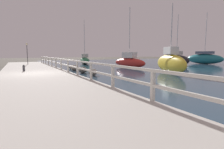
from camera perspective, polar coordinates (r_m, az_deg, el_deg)
The scene contains 14 objects.
ground_plane at distance 13.06m, azimuth -23.45°, elevation -0.81°, with size 120.00×120.00×0.00m, color #4C473D.
dock_walkway at distance 13.05m, azimuth -23.48°, elevation -0.21°, with size 4.59×36.00×0.28m.
railing at distance 13.35m, azimuth -14.21°, elevation 3.56°, with size 0.10×32.50×0.91m.
boulder_upstream at distance 19.17m, azimuth -13.16°, elevation 2.45°, with size 0.54×0.48×0.40m.
boulder_downstream at distance 17.09m, azimuth -12.22°, elevation 2.18°, with size 0.71×0.64×0.53m.
boulder_near_dock at distance 14.71m, azimuth -9.51°, elevation 1.50°, with size 0.71×0.64×0.53m.
boulder_mid_strip at distance 12.92m, azimuth -6.21°, elevation 0.75°, with size 0.67×0.60×0.50m.
mooring_bollard at distance 14.91m, azimuth -26.86°, elevation 1.93°, with size 0.17×0.17×0.49m.
dock_lamp at distance 24.56m, azimuth -26.02°, elevation 7.57°, with size 0.25×0.25×2.65m.
sailboat_black at distance 25.44m, azimuth 20.26°, elevation 4.58°, with size 2.24×4.80×6.74m.
sailboat_yellow at distance 15.07m, azimuth 18.49°, elevation 3.69°, with size 2.58×4.83×5.53m.
sailboat_green at distance 27.31m, azimuth -8.88°, elevation 4.67°, with size 2.10×3.92×6.61m.
sailboat_red at distance 20.06m, azimuth 5.65°, elevation 4.21°, with size 1.88×4.92×6.70m.
sailboat_teal at distance 30.67m, azimuth 27.92°, elevation 4.67°, with size 2.25×5.68×7.73m.
Camera 1 is at (-1.08, -12.92, 1.61)m, focal length 28.00 mm.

